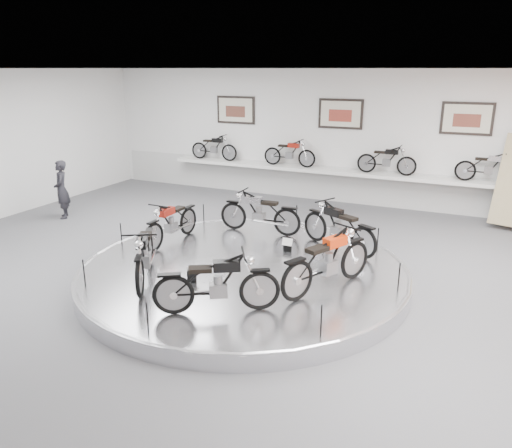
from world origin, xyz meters
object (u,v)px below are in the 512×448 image
at_px(bike_b, 260,212).
at_px(bike_c, 171,222).
at_px(bike_d, 144,253).
at_px(shelf, 335,172).
at_px(display_platform, 243,273).
at_px(bike_f, 328,260).
at_px(visitor, 62,190).
at_px(bike_a, 339,226).
at_px(bike_e, 217,283).

height_order(bike_b, bike_c, bike_b).
bearing_deg(bike_c, bike_d, 21.62).
bearing_deg(shelf, bike_d, -99.64).
xyz_separation_m(display_platform, bike_c, (-2.03, 0.57, 0.63)).
bearing_deg(bike_d, bike_f, 78.16).
bearing_deg(bike_f, bike_b, 70.32).
distance_m(bike_b, visitor, 5.89).
relative_size(shelf, bike_a, 6.37).
distance_m(shelf, bike_c, 6.18).
distance_m(bike_a, bike_f, 2.08).
bearing_deg(bike_f, bike_e, 165.38).
relative_size(bike_a, visitor, 1.07).
bearing_deg(bike_d, shelf, 140.78).
bearing_deg(display_platform, bike_a, 49.64).
relative_size(shelf, bike_e, 6.46).
xyz_separation_m(bike_c, visitor, (-4.41, 1.22, 0.02)).
relative_size(bike_a, bike_b, 1.02).
xyz_separation_m(bike_a, bike_c, (-3.46, -1.11, -0.03)).
relative_size(bike_a, bike_f, 0.94).
relative_size(bike_b, bike_c, 1.04).
height_order(bike_d, visitor, visitor).
relative_size(bike_c, bike_e, 0.96).
bearing_deg(bike_c, bike_f, 77.71).
height_order(bike_a, bike_e, bike_a).
bearing_deg(display_platform, bike_d, -134.09).
distance_m(bike_d, visitor, 6.01).
height_order(bike_b, bike_d, bike_d).
xyz_separation_m(bike_a, visitor, (-7.87, 0.10, -0.00)).
height_order(bike_e, bike_f, bike_f).
xyz_separation_m(bike_b, bike_d, (-0.76, -3.38, 0.02)).
relative_size(bike_a, bike_c, 1.06).
relative_size(display_platform, bike_d, 3.65).
bearing_deg(bike_b, display_platform, 103.38).
bearing_deg(bike_e, display_platform, 72.83).
bearing_deg(bike_a, display_platform, 76.69).
bearing_deg(bike_b, bike_a, 168.34).
distance_m(bike_c, bike_d, 2.06).
bearing_deg(bike_b, visitor, 0.30).
relative_size(display_platform, bike_c, 3.92).
relative_size(bike_c, bike_f, 0.89).
relative_size(bike_b, bike_d, 0.97).
bearing_deg(bike_d, display_platform, 106.33).
bearing_deg(shelf, bike_a, -73.15).
relative_size(display_platform, shelf, 0.58).
distance_m(bike_a, bike_d, 4.10).
distance_m(bike_a, visitor, 7.87).
distance_m(bike_b, bike_f, 3.35).
xyz_separation_m(shelf, bike_f, (1.80, -6.76, -0.16)).
height_order(bike_a, bike_f, bike_f).
height_order(bike_c, bike_e, bike_e).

